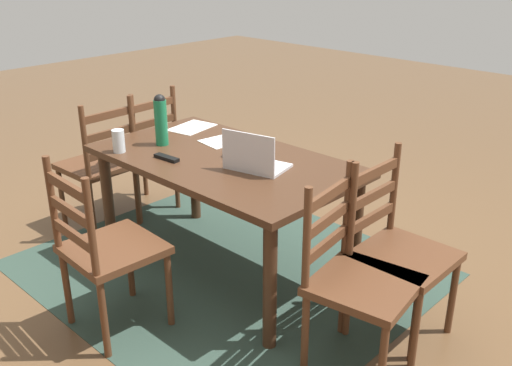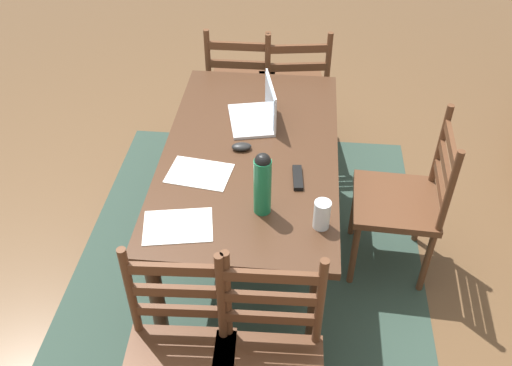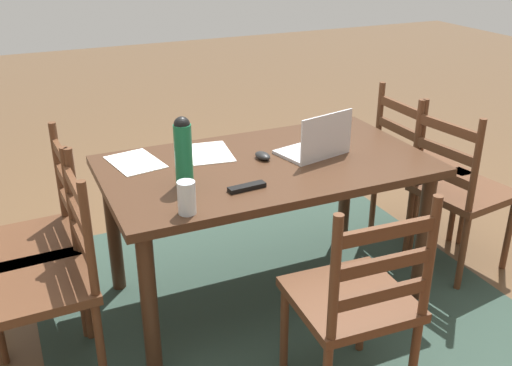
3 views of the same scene
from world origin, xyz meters
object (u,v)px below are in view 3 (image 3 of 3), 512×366
Objects in this scene: chair_far_head at (355,302)px; water_bottle at (183,151)px; dining_table at (266,180)px; chair_left_near at (417,168)px; computer_mouse at (263,156)px; tv_remote at (247,187)px; chair_right_far at (47,281)px; drinking_glass at (187,198)px; chair_right_near at (38,241)px; laptop at (318,144)px; chair_left_far at (459,191)px.

water_bottle is at bearing -58.49° from chair_far_head.
dining_table is 1.64× the size of chair_left_near.
computer_mouse is 0.36m from tv_remote.
chair_far_head is 0.95m from water_bottle.
chair_right_far is 0.68m from drinking_glass.
chair_far_head is (-1.06, 0.99, 0.00)m from chair_right_near.
chair_far_head is (0.00, 0.81, -0.18)m from dining_table.
chair_far_head is 0.90m from laptop.
chair_far_head is at bearing 15.26° from tv_remote.
tv_remote is (-0.86, 0.42, 0.29)m from chair_right_near.
tv_remote is (-0.86, 0.07, 0.29)m from chair_right_far.
chair_left_near is (-2.13, 0.00, 0.00)m from chair_right_near.
tv_remote is at bearing 49.66° from dining_table.
dining_table is 1.64× the size of chair_far_head.
dining_table is at bearing -90.14° from chair_far_head.
drinking_glass is (-0.55, 0.18, 0.35)m from chair_right_far.
tv_remote is (-0.23, 0.15, -0.15)m from water_bottle.
tv_remote is at bearing 45.54° from computer_mouse.
chair_right_near and chair_left_near have the same top height.
chair_left_near is 7.00× the size of drinking_glass.
chair_right_near reaches higher than computer_mouse.
chair_left_near is 1.00× the size of chair_right_far.
drinking_glass is at bearing 18.65° from chair_left_near.
tv_remote is at bearing -159.93° from drinking_glass.
dining_table is 4.96× the size of water_bottle.
chair_left_far is 0.36m from chair_left_near.
tv_remote is at bearing 2.88° from chair_left_far.
chair_right_near is 1.00× the size of chair_far_head.
dining_table is 1.64× the size of chair_right_near.
chair_left_near is 0.89m from laptop.
dining_table is 0.65m from drinking_glass.
chair_right_near is 9.50× the size of computer_mouse.
dining_table is 0.83m from chair_far_head.
chair_far_head is 3.03× the size of water_bottle.
water_bottle is 0.49m from computer_mouse.
chair_left_near is at bearing -161.35° from drinking_glass.
dining_table is 11.45× the size of drinking_glass.
dining_table is 1.10m from chair_right_far.
laptop is at bearing -11.31° from chair_left_far.
chair_right_near is at bearing -9.59° from chair_left_far.
laptop is 2.67× the size of drinking_glass.
drinking_glass reaches higher than tv_remote.
chair_left_near is 1.00× the size of chair_far_head.
chair_left_far is 2.16m from chair_right_near.
dining_table is 9.14× the size of tv_remote.
chair_left_near is 3.03× the size of water_bottle.
computer_mouse is at bearing -14.29° from laptop.
laptop is 3.62× the size of computer_mouse.
computer_mouse is at bearing 6.99° from chair_left_near.
chair_right_near and chair_far_head have the same top height.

